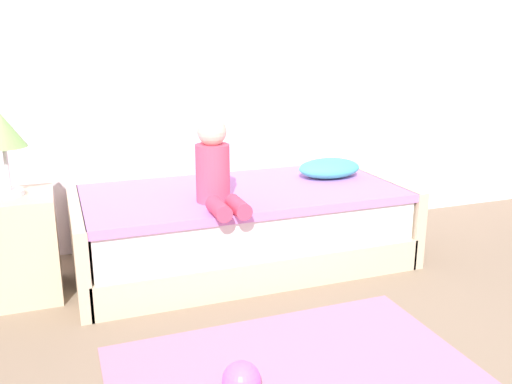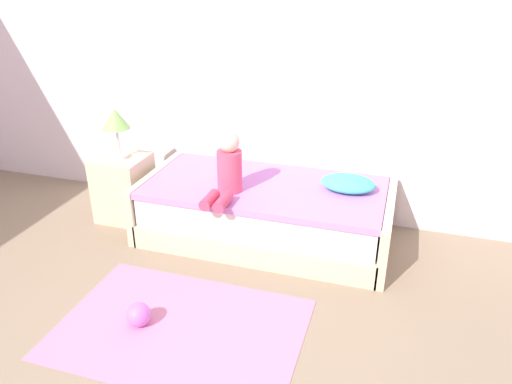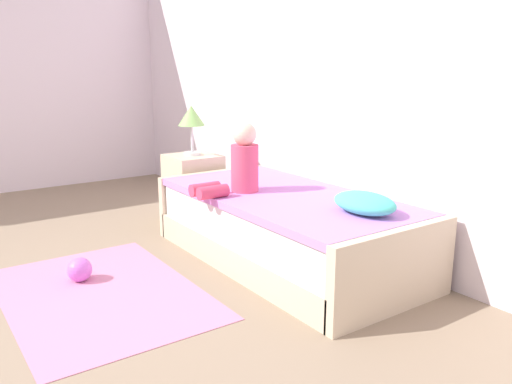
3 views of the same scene
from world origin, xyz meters
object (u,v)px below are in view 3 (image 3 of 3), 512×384
object	(u,v)px
bed	(284,228)
child_figure	(239,164)
pillow	(365,203)
toy_ball	(80,270)
table_lamp	(191,118)
nightstand	(193,187)

from	to	relation	value
bed	child_figure	distance (m)	0.57
pillow	child_figure	bearing A→B (deg)	-160.24
bed	child_figure	bearing A→B (deg)	-136.86
bed	child_figure	xyz separation A→B (m)	(-0.24, -0.23, 0.46)
toy_ball	pillow	bearing A→B (deg)	51.72
bed	table_lamp	xyz separation A→B (m)	(-1.35, -0.02, 0.69)
bed	pillow	distance (m)	0.75
table_lamp	toy_ball	distance (m)	1.81
pillow	toy_ball	distance (m)	1.90
nightstand	pillow	bearing A→B (deg)	3.36
bed	nightstand	bearing A→B (deg)	-179.21
nightstand	table_lamp	bearing A→B (deg)	0.00
nightstand	pillow	world-z (taller)	pillow
table_lamp	child_figure	size ratio (longest dim) A/B	0.88
child_figure	toy_ball	world-z (taller)	child_figure
nightstand	table_lamp	world-z (taller)	table_lamp
table_lamp	toy_ball	size ratio (longest dim) A/B	2.79
bed	pillow	bearing A→B (deg)	8.48
child_figure	nightstand	bearing A→B (deg)	169.26
nightstand	pillow	xyz separation A→B (m)	(2.02, 0.12, 0.26)
child_figure	toy_ball	xyz separation A→B (m)	(-0.22, -1.11, -0.62)
bed	pillow	size ratio (longest dim) A/B	4.80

